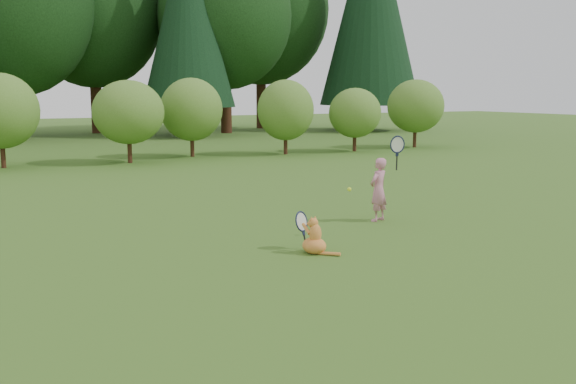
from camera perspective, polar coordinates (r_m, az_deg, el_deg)
name	(u,v)px	position (r m, az deg, el deg)	size (l,w,h in m)	color
ground	(300,248)	(9.40, 1.10, -4.98)	(100.00, 100.00, 0.00)	#2C5919
shrub_row	(113,119)	(21.51, -15.32, 6.32)	(28.00, 3.00, 2.80)	#497323
child	(379,188)	(11.34, 8.10, 0.35)	(0.65, 0.41, 1.68)	#CF7C96
cat	(314,234)	(9.05, 2.30, -3.77)	(0.48, 0.76, 0.72)	#CA5926
tennis_ball	(349,189)	(10.07, 5.47, 0.24)	(0.07, 0.07, 0.07)	#B6DE1A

